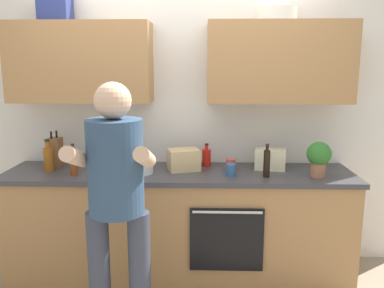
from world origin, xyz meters
name	(u,v)px	position (x,y,z in m)	size (l,w,h in m)	color
ground_plane	(179,272)	(0.00, 0.00, 0.00)	(12.00, 12.00, 0.00)	gray
back_wall_unit	(180,96)	(0.00, 0.27, 1.50)	(4.00, 0.38, 2.50)	silver
counter	(179,223)	(0.00, 0.00, 0.45)	(2.84, 0.67, 0.90)	#A37547
person_standing	(116,194)	(-0.33, -0.83, 0.98)	(0.49, 0.45, 1.66)	#383D4C
bottle_wine	(103,159)	(-0.63, 0.06, 0.98)	(0.07, 0.07, 0.20)	#471419
bottle_vinegar	(74,163)	(-0.82, -0.13, 1.00)	(0.06, 0.06, 0.25)	brown
bottle_syrup	(48,158)	(-1.06, -0.02, 1.01)	(0.08, 0.08, 0.26)	#8C4C14
bottle_soy	(267,163)	(0.69, -0.14, 1.01)	(0.05, 0.05, 0.26)	black
bottle_hotsauce	(206,157)	(0.23, 0.19, 0.98)	(0.07, 0.07, 0.20)	red
cup_ceramic	(231,164)	(0.43, 0.05, 0.95)	(0.08, 0.08, 0.10)	#BF4C47
cup_tea	(231,170)	(0.42, -0.11, 0.95)	(0.08, 0.08, 0.10)	#33598C
mixing_bowl	(139,167)	(-0.31, -0.06, 0.95)	(0.22, 0.22, 0.09)	silver
knife_block	(55,152)	(-1.06, 0.13, 1.03)	(0.10, 0.14, 0.31)	brown
potted_herb	(319,156)	(1.09, -0.13, 1.06)	(0.19, 0.19, 0.28)	#9E6647
grocery_bag_rice	(270,159)	(0.76, 0.11, 0.98)	(0.25, 0.17, 0.17)	beige
grocery_bag_bread	(184,160)	(0.04, 0.05, 0.99)	(0.25, 0.19, 0.17)	tan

